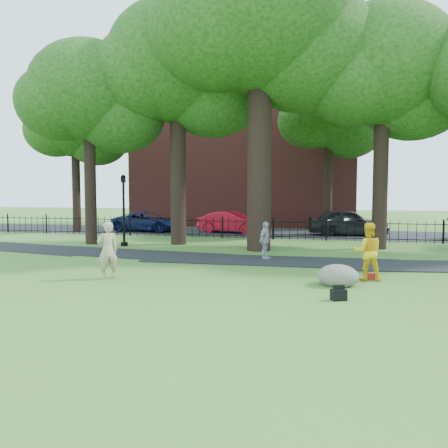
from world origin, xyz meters
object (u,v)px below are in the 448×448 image
(red_sedan, at_px, (231,222))
(big_tree, at_px, (263,27))
(woman, at_px, (108,250))
(boulder, at_px, (338,274))
(man, at_px, (368,251))
(lamppost, at_px, (124,211))

(red_sedan, bearing_deg, big_tree, -149.43)
(big_tree, height_order, woman, big_tree)
(big_tree, distance_m, boulder, 12.67)
(boulder, height_order, red_sedan, red_sedan)
(big_tree, xyz_separation_m, woman, (-3.58, -7.92, -9.25))
(red_sedan, bearing_deg, boulder, -148.24)
(boulder, distance_m, red_sedan, 17.03)
(big_tree, distance_m, man, 11.94)
(woman, relative_size, man, 1.01)
(lamppost, distance_m, red_sedan, 9.15)
(woman, height_order, lamppost, lamppost)
(woman, distance_m, man, 8.01)
(man, xyz_separation_m, red_sedan, (-7.66, 14.55, -0.16))
(big_tree, relative_size, red_sedan, 3.26)
(lamppost, bearing_deg, boulder, -54.75)
(big_tree, xyz_separation_m, man, (4.25, -6.22, -9.26))
(boulder, relative_size, red_sedan, 0.27)
(woman, distance_m, red_sedan, 16.25)
(boulder, bearing_deg, red_sedan, 113.44)
(woman, height_order, boulder, woman)
(woman, bearing_deg, boulder, 140.39)
(man, bearing_deg, red_sedan, -66.38)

